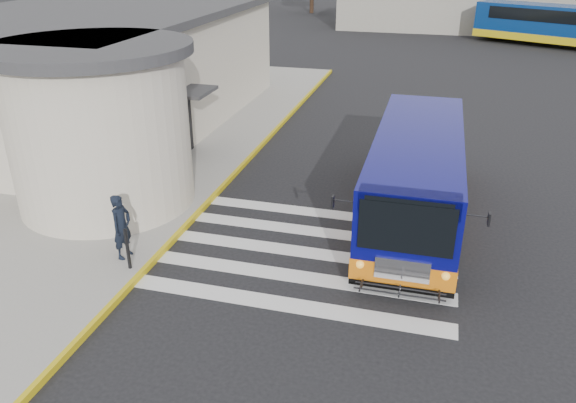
% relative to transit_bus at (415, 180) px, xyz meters
% --- Properties ---
extents(ground, '(140.00, 140.00, 0.00)m').
position_rel_transit_bus_xyz_m(ground, '(-2.16, -1.94, -1.25)').
color(ground, black).
rests_on(ground, ground).
extents(sidewalk, '(10.00, 34.00, 0.15)m').
position_rel_transit_bus_xyz_m(sidewalk, '(-11.16, 2.06, -1.18)').
color(sidewalk, gray).
rests_on(sidewalk, ground).
extents(curb_strip, '(0.12, 34.00, 0.16)m').
position_rel_transit_bus_xyz_m(curb_strip, '(-6.21, 2.06, -1.17)').
color(curb_strip, gold).
rests_on(curb_strip, ground).
extents(station_building, '(12.70, 18.70, 4.80)m').
position_rel_transit_bus_xyz_m(station_building, '(-13.00, 4.97, 1.31)').
color(station_building, beige).
rests_on(station_building, ground).
extents(crosswalk, '(8.00, 5.35, 0.01)m').
position_rel_transit_bus_xyz_m(crosswalk, '(-2.66, -2.74, -1.25)').
color(crosswalk, silver).
rests_on(crosswalk, ground).
extents(depot_building, '(26.40, 8.40, 4.20)m').
position_rel_transit_bus_xyz_m(depot_building, '(3.84, 40.06, 0.85)').
color(depot_building, gray).
rests_on(depot_building, ground).
extents(transit_bus, '(3.38, 9.31, 2.62)m').
position_rel_transit_bus_xyz_m(transit_bus, '(0.00, 0.00, 0.00)').
color(transit_bus, '#080963').
rests_on(transit_bus, ground).
extents(pedestrian_a, '(0.49, 0.67, 1.71)m').
position_rel_transit_bus_xyz_m(pedestrian_a, '(-6.95, -4.38, -0.25)').
color(pedestrian_a, black).
rests_on(pedestrian_a, sidewalk).
extents(pedestrian_b, '(0.62, 0.79, 1.61)m').
position_rel_transit_bus_xyz_m(pedestrian_b, '(-8.67, -2.61, -0.30)').
color(pedestrian_b, black).
rests_on(pedestrian_b, sidewalk).
extents(bollard, '(0.09, 0.09, 1.09)m').
position_rel_transit_bus_xyz_m(bollard, '(-6.55, -4.87, -0.56)').
color(bollard, black).
rests_on(bollard, sidewalk).
extents(far_bus_a, '(10.25, 6.83, 2.58)m').
position_rel_transit_bus_xyz_m(far_bus_a, '(7.60, 32.75, 0.43)').
color(far_bus_a, navy).
rests_on(far_bus_a, ground).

